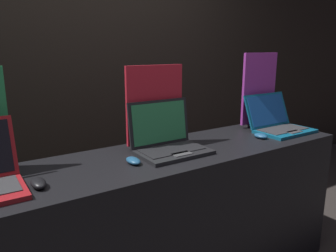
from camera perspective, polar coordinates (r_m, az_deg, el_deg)
wall_back at (r=2.78m, az=-14.08°, el=12.69°), size 8.00×0.05×2.80m
display_counter at (r=1.96m, az=-0.10°, el=-16.77°), size 2.24×0.56×0.86m
mouse_front at (r=1.46m, az=-21.65°, el=-9.22°), size 0.06×0.11×0.04m
laptop_middle at (r=1.79m, az=-0.03°, el=-2.49°), size 0.38×0.29×0.27m
mouse_middle at (r=1.63m, az=-6.08°, el=-6.02°), size 0.06×0.11×0.03m
promo_stand_middle at (r=1.87m, az=-2.28°, el=3.14°), size 0.36×0.07×0.46m
laptop_back at (r=2.36m, az=18.60°, el=0.56°), size 0.39×0.33×0.24m
mouse_back at (r=2.14m, az=15.86°, el=-1.67°), size 0.06×0.09×0.03m
promo_stand_back at (r=2.44m, az=15.54°, el=5.82°), size 0.32×0.07×0.52m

